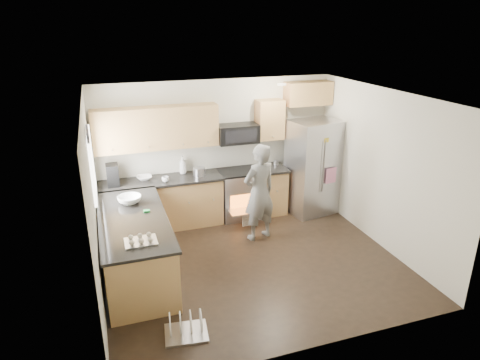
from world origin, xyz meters
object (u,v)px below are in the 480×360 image
object	(u,v)px
stove_range	(239,183)
person	(259,193)
refrigerator	(313,167)
dish_rack	(186,328)

from	to	relation	value
stove_range	person	world-z (taller)	stove_range
refrigerator	stove_range	bearing A→B (deg)	160.30
stove_range	dish_rack	size ratio (longest dim) A/B	3.19
person	dish_rack	bearing A→B (deg)	33.47
refrigerator	dish_rack	bearing A→B (deg)	-148.44
person	stove_range	bearing A→B (deg)	-104.24
refrigerator	dish_rack	distance (m)	4.24
stove_range	dish_rack	xyz separation A→B (m)	(-1.69, -3.00, -0.59)
stove_range	dish_rack	bearing A→B (deg)	-119.37
refrigerator	person	size ratio (longest dim) A/B	1.08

